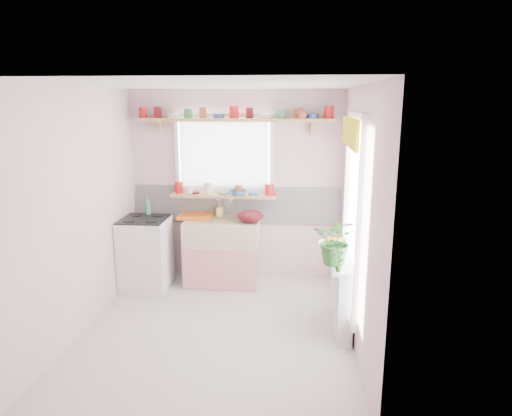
{
  "coord_description": "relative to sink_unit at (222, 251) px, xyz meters",
  "views": [
    {
      "loc": [
        0.82,
        -4.33,
        2.36
      ],
      "look_at": [
        0.36,
        0.55,
        1.2
      ],
      "focal_mm": 32.0,
      "sensor_mm": 36.0,
      "label": 1
    }
  ],
  "objects": [
    {
      "name": "shelf_crockery",
      "position": [
        0.13,
        0.18,
        1.76
      ],
      "size": [
        2.47,
        0.11,
        0.12
      ],
      "color": "red",
      "rests_on": "pine_shelf"
    },
    {
      "name": "jade_plant",
      "position": [
        1.36,
        -1.29,
        0.58
      ],
      "size": [
        0.53,
        0.49,
        0.48
      ],
      "primitive_type": "imported",
      "rotation": [
        0.0,
        0.0,
        -0.3
      ],
      "color": "#2C692A",
      "rests_on": "radiator_ledge"
    },
    {
      "name": "shelf_vase",
      "position": [
        0.99,
        0.12,
        1.78
      ],
      "size": [
        0.17,
        0.17,
        0.14
      ],
      "primitive_type": "imported",
      "rotation": [
        0.0,
        0.0,
        0.33
      ],
      "color": "#A13E31",
      "rests_on": "pine_shelf"
    },
    {
      "name": "cooker",
      "position": [
        -0.95,
        -0.24,
        0.03
      ],
      "size": [
        0.58,
        0.58,
        0.93
      ],
      "color": "white",
      "rests_on": "ground"
    },
    {
      "name": "cooker_bottle",
      "position": [
        -0.97,
        -0.02,
        0.6
      ],
      "size": [
        0.11,
        0.11,
        0.23
      ],
      "primitive_type": "imported",
      "rotation": [
        0.0,
        0.0,
        0.34
      ],
      "color": "#43865B",
      "rests_on": "cooker"
    },
    {
      "name": "soap_bottle_sink",
      "position": [
        -0.06,
        0.21,
        0.51
      ],
      "size": [
        0.09,
        0.09,
        0.19
      ],
      "primitive_type": "imported",
      "rotation": [
        0.0,
        0.0,
        -0.02
      ],
      "color": "#D4C85E",
      "rests_on": "sink_unit"
    },
    {
      "name": "sill_crockery",
      "position": [
        -0.02,
        0.19,
        0.78
      ],
      "size": [
        1.35,
        0.11,
        0.12
      ],
      "color": "red",
      "rests_on": "windowsill"
    },
    {
      "name": "colander",
      "position": [
        0.37,
        -0.03,
        0.49
      ],
      "size": [
        0.4,
        0.4,
        0.15
      ],
      "primitive_type": "ellipsoid",
      "rotation": [
        0.0,
        0.0,
        -0.23
      ],
      "color": "#500D17",
      "rests_on": "sink_unit"
    },
    {
      "name": "radiator_ledge",
      "position": [
        1.45,
        -1.09,
        -0.03
      ],
      "size": [
        0.22,
        0.95,
        0.78
      ],
      "color": "white",
      "rests_on": "ground"
    },
    {
      "name": "pine_shelf",
      "position": [
        0.15,
        0.18,
        1.69
      ],
      "size": [
        2.52,
        0.24,
        0.04
      ],
      "primitive_type": "cube",
      "color": "tan",
      "rests_on": "room"
    },
    {
      "name": "sill_bowl",
      "position": [
        0.19,
        0.13,
        0.76
      ],
      "size": [
        0.26,
        0.26,
        0.07
      ],
      "primitive_type": "imported",
      "rotation": [
        0.0,
        0.0,
        -0.28
      ],
      "color": "#346BA9",
      "rests_on": "windowsill"
    },
    {
      "name": "sill_cup",
      "position": [
        -0.45,
        0.13,
        0.78
      ],
      "size": [
        0.14,
        0.14,
        0.09
      ],
      "primitive_type": "imported",
      "rotation": [
        0.0,
        0.0,
        0.21
      ],
      "color": "silver",
      "rests_on": "windowsill"
    },
    {
      "name": "sink_unit",
      "position": [
        0.0,
        0.0,
        0.0
      ],
      "size": [
        0.95,
        0.65,
        1.11
      ],
      "color": "white",
      "rests_on": "ground"
    },
    {
      "name": "windowsill",
      "position": [
        -0.0,
        0.19,
        0.71
      ],
      "size": [
        1.4,
        0.22,
        0.04
      ],
      "primitive_type": "cube",
      "color": "tan",
      "rests_on": "room"
    },
    {
      "name": "fruit",
      "position": [
        1.37,
        -0.83,
        0.44
      ],
      "size": [
        0.2,
        0.14,
        0.1
      ],
      "color": "orange",
      "rests_on": "fruit_bowl"
    },
    {
      "name": "herb_pot",
      "position": [
        1.36,
        -1.49,
        0.46
      ],
      "size": [
        0.13,
        0.1,
        0.23
      ],
      "primitive_type": "imported",
      "rotation": [
        0.0,
        0.0,
        -0.16
      ],
      "color": "#326227",
      "rests_on": "radiator_ledge"
    },
    {
      "name": "fruit_bowl",
      "position": [
        1.36,
        -0.84,
        0.38
      ],
      "size": [
        0.32,
        0.32,
        0.08
      ],
      "primitive_type": "imported",
      "rotation": [
        0.0,
        0.0,
        -0.0
      ],
      "color": "silver",
      "rests_on": "radiator_ledge"
    },
    {
      "name": "dish_tray",
      "position": [
        -0.38,
        0.11,
        0.44
      ],
      "size": [
        0.44,
        0.33,
        0.04
      ],
      "primitive_type": "cube",
      "rotation": [
        0.0,
        0.0,
        -0.02
      ],
      "color": "orange",
      "rests_on": "sink_unit"
    },
    {
      "name": "room",
      "position": [
        0.81,
        -0.43,
        0.94
      ],
      "size": [
        3.2,
        3.2,
        3.2
      ],
      "color": "beige",
      "rests_on": "ground"
    }
  ]
}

